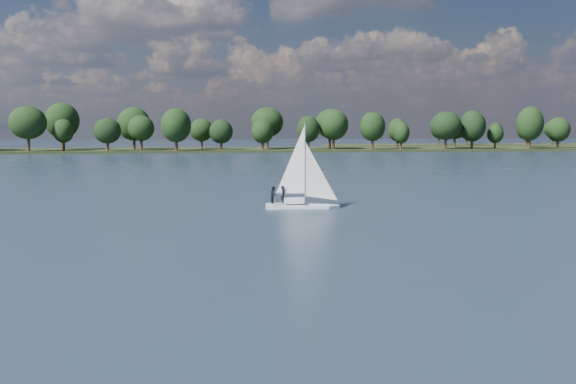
% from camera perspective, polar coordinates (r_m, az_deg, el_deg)
% --- Properties ---
extents(ground, '(700.00, 700.00, 0.00)m').
position_cam_1_polar(ground, '(118.94, -3.91, 1.76)').
color(ground, '#233342').
rests_on(ground, ground).
extents(far_shore, '(660.00, 40.00, 1.50)m').
position_cam_1_polar(far_shore, '(230.64, -6.04, 3.67)').
color(far_shore, black).
rests_on(far_shore, ground).
extents(far_shore_back, '(220.00, 30.00, 1.40)m').
position_cam_1_polar(far_shore_back, '(325.72, 23.04, 3.84)').
color(far_shore_back, black).
rests_on(far_shore_back, ground).
extents(sailboat, '(7.08, 2.72, 9.08)m').
position_cam_1_polar(sailboat, '(65.45, 0.89, 0.75)').
color(sailboat, white).
rests_on(sailboat, ground).
extents(treeline, '(562.63, 73.71, 18.46)m').
position_cam_1_polar(treeline, '(226.72, -9.15, 5.63)').
color(treeline, black).
rests_on(treeline, ground).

